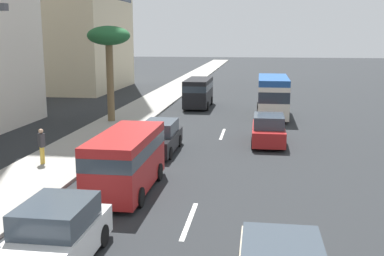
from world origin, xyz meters
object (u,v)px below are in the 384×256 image
object	(u,v)px
car_fifth	(160,138)
car_lead	(268,130)
car_fourth	(55,236)
van_sixth	(198,91)
van_seventh	(126,158)
pedestrian_near_lamp	(42,145)
palm_tree	(109,41)
minibus_third	(273,95)

from	to	relation	value
car_fifth	car_lead	bearing A→B (deg)	115.03
car_fourth	van_sixth	xyz separation A→B (m)	(28.02, -0.16, 0.59)
van_seventh	pedestrian_near_lamp	xyz separation A→B (m)	(2.81, 4.83, -0.28)
car_fourth	car_fifth	distance (m)	12.33
pedestrian_near_lamp	palm_tree	world-z (taller)	palm_tree
car_fourth	car_fifth	size ratio (longest dim) A/B	0.91
pedestrian_near_lamp	palm_tree	bearing A→B (deg)	131.69
minibus_third	van_seventh	distance (m)	19.00
car_fifth	pedestrian_near_lamp	distance (m)	5.95
car_fourth	pedestrian_near_lamp	distance (m)	9.93
van_sixth	palm_tree	bearing A→B (deg)	-32.12
van_seventh	palm_tree	bearing A→B (deg)	-159.87
van_sixth	palm_tree	distance (m)	10.43
minibus_third	palm_tree	world-z (taller)	palm_tree
car_fourth	van_seventh	xyz separation A→B (m)	(5.98, -0.23, 0.55)
car_fourth	van_sixth	distance (m)	28.02
van_sixth	van_seventh	size ratio (longest dim) A/B	1.02
car_lead	car_fifth	size ratio (longest dim) A/B	0.94
minibus_third	pedestrian_near_lamp	distance (m)	18.69
car_fourth	car_lead	bearing A→B (deg)	158.78
car_lead	van_sixth	size ratio (longest dim) A/B	0.78
van_seventh	palm_tree	distance (m)	15.50
minibus_third	palm_tree	bearing A→B (deg)	109.90
minibus_third	car_fourth	world-z (taller)	minibus_third
van_sixth	pedestrian_near_lamp	size ratio (longest dim) A/B	3.27
car_lead	van_sixth	bearing A→B (deg)	23.42
car_fourth	palm_tree	bearing A→B (deg)	-166.21
car_fourth	van_seventh	world-z (taller)	van_seventh
car_fifth	minibus_third	bearing A→B (deg)	152.44
minibus_third	car_lead	bearing A→B (deg)	177.20
minibus_third	palm_tree	size ratio (longest dim) A/B	1.00
van_sixth	van_seventh	world-z (taller)	van_sixth
car_fifth	palm_tree	xyz separation A→B (m)	(7.63, 5.07, 4.88)
car_fifth	pedestrian_near_lamp	xyz separation A→B (m)	(-3.54, 4.77, 0.29)
car_fourth	van_sixth	bearing A→B (deg)	179.67
minibus_third	palm_tree	distance (m)	12.52
pedestrian_near_lamp	car_fourth	bearing A→B (deg)	-22.15
car_fifth	palm_tree	world-z (taller)	palm_tree
van_sixth	car_fourth	bearing A→B (deg)	-0.33
car_lead	car_fifth	bearing A→B (deg)	115.03
minibus_third	pedestrian_near_lamp	world-z (taller)	minibus_third
car_fourth	car_fifth	bearing A→B (deg)	179.22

